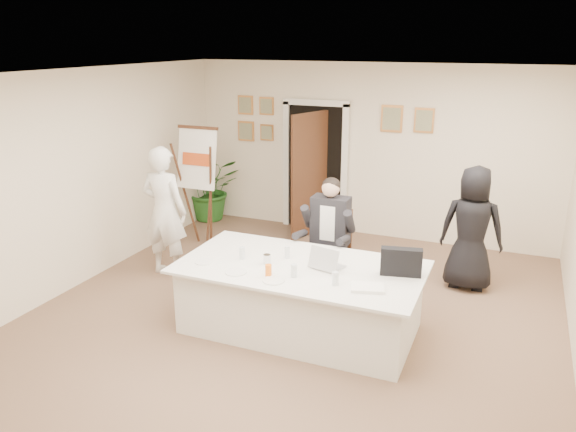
% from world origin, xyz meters
% --- Properties ---
extents(floor, '(7.00, 7.00, 0.00)m').
position_xyz_m(floor, '(0.00, 0.00, 0.00)').
color(floor, brown).
rests_on(floor, ground).
extents(ceiling, '(6.00, 7.00, 0.02)m').
position_xyz_m(ceiling, '(0.00, 0.00, 2.80)').
color(ceiling, white).
rests_on(ceiling, wall_back).
extents(wall_back, '(6.00, 0.10, 2.80)m').
position_xyz_m(wall_back, '(0.00, 3.50, 1.40)').
color(wall_back, beige).
rests_on(wall_back, floor).
extents(wall_front, '(6.00, 0.10, 2.80)m').
position_xyz_m(wall_front, '(0.00, -3.50, 1.40)').
color(wall_front, beige).
rests_on(wall_front, floor).
extents(wall_left, '(0.10, 7.00, 2.80)m').
position_xyz_m(wall_left, '(-3.00, 0.00, 1.40)').
color(wall_left, beige).
rests_on(wall_left, floor).
extents(doorway, '(1.14, 0.86, 2.20)m').
position_xyz_m(doorway, '(-0.88, 3.32, 1.04)').
color(doorway, black).
rests_on(doorway, floor).
extents(pictures_back_wall, '(3.40, 0.06, 0.80)m').
position_xyz_m(pictures_back_wall, '(-0.80, 3.47, 1.85)').
color(pictures_back_wall, '#C38142').
rests_on(pictures_back_wall, wall_back).
extents(conference_table, '(2.67, 1.42, 0.78)m').
position_xyz_m(conference_table, '(0.18, 0.03, 0.39)').
color(conference_table, white).
rests_on(conference_table, floor).
extents(seated_man, '(0.79, 0.82, 1.51)m').
position_xyz_m(seated_man, '(0.13, 1.16, 0.76)').
color(seated_man, black).
rests_on(seated_man, floor).
extents(flip_chart, '(0.64, 0.42, 1.85)m').
position_xyz_m(flip_chart, '(-2.25, 2.01, 0.86)').
color(flip_chart, '#3E2314').
rests_on(flip_chart, floor).
extents(standing_man, '(0.67, 0.45, 1.80)m').
position_xyz_m(standing_man, '(-2.12, 0.81, 0.90)').
color(standing_man, white).
rests_on(standing_man, floor).
extents(standing_woman, '(0.80, 0.52, 1.64)m').
position_xyz_m(standing_woman, '(1.80, 1.93, 0.82)').
color(standing_woman, black).
rests_on(standing_woman, floor).
extents(potted_palm, '(1.35, 1.33, 1.13)m').
position_xyz_m(potted_palm, '(-2.80, 3.20, 0.57)').
color(potted_palm, '#225B1E').
rests_on(potted_palm, floor).
extents(laptop, '(0.42, 0.44, 0.28)m').
position_xyz_m(laptop, '(0.46, 0.11, 0.91)').
color(laptop, '#B7BABC').
rests_on(laptop, conference_table).
extents(laptop_bag, '(0.44, 0.20, 0.30)m').
position_xyz_m(laptop_bag, '(1.24, 0.19, 0.92)').
color(laptop_bag, black).
rests_on(laptop_bag, conference_table).
extents(paper_stack, '(0.38, 0.31, 0.03)m').
position_xyz_m(paper_stack, '(1.01, -0.28, 0.79)').
color(paper_stack, white).
rests_on(paper_stack, conference_table).
extents(plate_left, '(0.22, 0.22, 0.01)m').
position_xyz_m(plate_left, '(-0.84, -0.30, 0.78)').
color(plate_left, white).
rests_on(plate_left, conference_table).
extents(plate_mid, '(0.24, 0.24, 0.01)m').
position_xyz_m(plate_mid, '(-0.38, -0.41, 0.78)').
color(plate_mid, white).
rests_on(plate_mid, conference_table).
extents(plate_near, '(0.27, 0.27, 0.01)m').
position_xyz_m(plate_near, '(0.07, -0.46, 0.78)').
color(plate_near, white).
rests_on(plate_near, conference_table).
extents(glass_a, '(0.07, 0.07, 0.14)m').
position_xyz_m(glass_a, '(-0.50, -0.04, 0.84)').
color(glass_a, silver).
rests_on(glass_a, conference_table).
extents(glass_b, '(0.07, 0.07, 0.14)m').
position_xyz_m(glass_b, '(0.23, -0.28, 0.84)').
color(glass_b, silver).
rests_on(glass_b, conference_table).
extents(glass_c, '(0.08, 0.08, 0.14)m').
position_xyz_m(glass_c, '(0.69, -0.30, 0.84)').
color(glass_c, silver).
rests_on(glass_c, conference_table).
extents(glass_d, '(0.06, 0.06, 0.14)m').
position_xyz_m(glass_d, '(-0.04, 0.18, 0.84)').
color(glass_d, silver).
rests_on(glass_d, conference_table).
extents(oj_glass, '(0.08, 0.08, 0.13)m').
position_xyz_m(oj_glass, '(-0.02, -0.37, 0.84)').
color(oj_glass, orange).
rests_on(oj_glass, conference_table).
extents(steel_jug, '(0.10, 0.10, 0.11)m').
position_xyz_m(steel_jug, '(-0.18, -0.07, 0.83)').
color(steel_jug, silver).
rests_on(steel_jug, conference_table).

